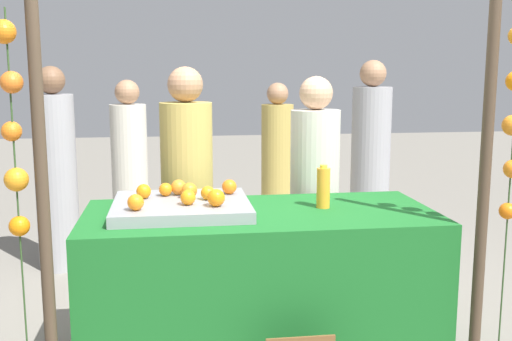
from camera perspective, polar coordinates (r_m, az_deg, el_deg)
stall_counter at (r=3.40m, az=0.36°, el=-11.12°), size 1.89×0.86×0.88m
orange_tray at (r=3.28m, az=-7.06°, el=-3.39°), size 0.73×0.65×0.06m
orange_0 at (r=3.42m, az=-7.34°, el=-1.58°), size 0.09×0.09×0.09m
orange_1 at (r=3.12m, az=-3.79°, el=-2.59°), size 0.09×0.09×0.09m
orange_2 at (r=3.33m, az=-6.31°, el=-1.88°), size 0.09×0.09×0.09m
orange_3 at (r=3.16m, az=-6.44°, el=-2.55°), size 0.08×0.08×0.08m
orange_4 at (r=3.40m, az=-8.55°, el=-1.79°), size 0.07×0.07×0.07m
orange_5 at (r=3.42m, az=-2.54°, el=-1.55°), size 0.08×0.08×0.08m
orange_6 at (r=3.08m, az=-11.31°, el=-2.97°), size 0.08×0.08×0.08m
orange_7 at (r=3.28m, az=-4.59°, el=-2.13°), size 0.08×0.08×0.08m
orange_8 at (r=3.36m, az=-10.58°, el=-1.95°), size 0.08×0.08×0.08m
juice_bottle at (r=3.36m, az=6.38°, el=-1.60°), size 0.07×0.07×0.24m
vendor_left at (r=3.93m, az=-6.49°, el=-3.29°), size 0.33×0.33×1.66m
vendor_right at (r=4.00m, az=5.53°, el=-3.44°), size 0.32×0.32×1.60m
crowd_person_0 at (r=5.36m, az=-11.82°, el=-0.51°), size 0.31×0.31×1.56m
crowd_person_1 at (r=5.80m, az=2.01°, el=0.26°), size 0.30×0.30×1.52m
crowd_person_2 at (r=5.47m, az=10.75°, el=0.55°), size 0.35×0.35×1.72m
crowd_person_3 at (r=5.20m, az=-18.37°, el=-0.52°), size 0.33×0.33×1.67m
canopy_post_left at (r=2.80m, az=-19.45°, el=-3.47°), size 0.06×0.06×2.07m
canopy_post_right at (r=3.12m, az=20.71°, el=-2.25°), size 0.06×0.06×2.07m
garland_strand_left at (r=2.78m, az=-22.03°, el=3.55°), size 0.12×0.11×1.89m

